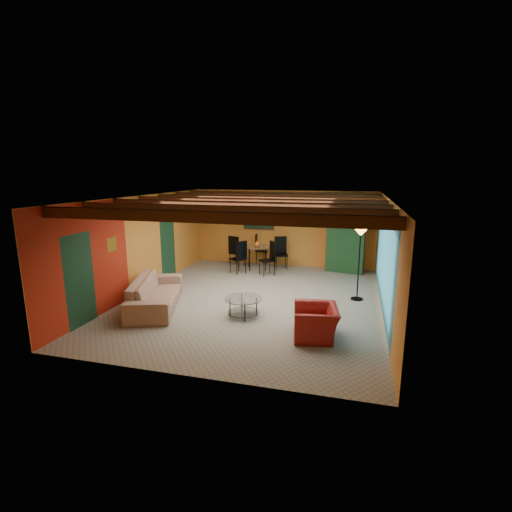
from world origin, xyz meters
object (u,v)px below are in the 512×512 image
(potted_plant, at_px, (347,203))
(vase, at_px, (257,234))
(floor_lamp, at_px, (359,264))
(coffee_table, at_px, (243,307))
(armoire, at_px, (345,241))
(sofa, at_px, (156,293))
(armchair, at_px, (316,322))
(dining_table, at_px, (257,253))

(potted_plant, relative_size, vase, 2.31)
(vase, bearing_deg, floor_lamp, -35.55)
(floor_lamp, relative_size, potted_plant, 4.30)
(coffee_table, xyz_separation_m, armoire, (2.14, 4.90, 0.83))
(sofa, relative_size, armoire, 1.22)
(armchair, height_order, dining_table, dining_table)
(armchair, distance_m, armoire, 5.67)
(potted_plant, height_order, vase, potted_plant)
(coffee_table, xyz_separation_m, dining_table, (-0.81, 4.35, 0.34))
(sofa, bearing_deg, potted_plant, -61.16)
(dining_table, height_order, armoire, armoire)
(armchair, bearing_deg, sofa, -109.80)
(coffee_table, height_order, potted_plant, potted_plant)
(potted_plant, xyz_separation_m, vase, (-2.95, -0.55, -1.11))
(sofa, distance_m, coffee_table, 2.30)
(armoire, bearing_deg, floor_lamp, -70.32)
(armoire, relative_size, vase, 10.82)
(armchair, height_order, armoire, armoire)
(dining_table, relative_size, armoire, 1.03)
(sofa, xyz_separation_m, dining_table, (1.48, 4.33, 0.19))
(coffee_table, relative_size, vase, 4.51)
(sofa, height_order, coffee_table, sofa)
(armoire, relative_size, floor_lamp, 1.09)
(armchair, bearing_deg, coffee_table, -121.57)
(floor_lamp, bearing_deg, vase, 144.45)
(sofa, distance_m, vase, 4.66)
(dining_table, relative_size, floor_lamp, 1.12)
(armchair, height_order, coffee_table, armchair)
(armchair, distance_m, floor_lamp, 2.84)
(coffee_table, xyz_separation_m, vase, (-0.81, 4.35, 1.01))
(armchair, xyz_separation_m, dining_table, (-2.58, 5.07, 0.24))
(dining_table, distance_m, vase, 0.66)
(armchair, relative_size, dining_table, 0.46)
(sofa, relative_size, coffee_table, 2.92)
(coffee_table, relative_size, potted_plant, 1.95)
(dining_table, bearing_deg, potted_plant, 10.55)
(dining_table, xyz_separation_m, floor_lamp, (3.40, -2.43, 0.41))
(armchair, xyz_separation_m, floor_lamp, (0.82, 2.64, 0.65))
(sofa, relative_size, floor_lamp, 1.32)
(sofa, relative_size, potted_plant, 5.70)
(sofa, distance_m, floor_lamp, 5.27)
(armoire, bearing_deg, dining_table, -158.37)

